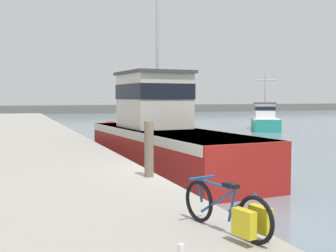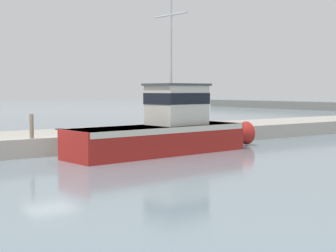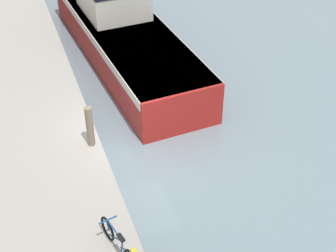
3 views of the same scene
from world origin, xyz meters
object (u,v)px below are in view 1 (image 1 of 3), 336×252
at_px(fishing_boat_main, 160,134).
at_px(bicycle_touring, 234,212).
at_px(mooring_post, 149,149).
at_px(boat_orange_near, 265,119).

relative_size(fishing_boat_main, bicycle_touring, 7.48).
height_order(fishing_boat_main, mooring_post, fishing_boat_main).
bearing_deg(bicycle_touring, mooring_post, 73.77).
bearing_deg(bicycle_touring, fishing_boat_main, 62.11).
height_order(fishing_boat_main, boat_orange_near, fishing_boat_main).
height_order(fishing_boat_main, bicycle_touring, fishing_boat_main).
xyz_separation_m(boat_orange_near, bicycle_touring, (-17.80, -26.16, 0.42)).
bearing_deg(fishing_boat_main, boat_orange_near, 41.11).
bearing_deg(boat_orange_near, bicycle_touring, -95.59).
distance_m(boat_orange_near, mooring_post, 28.12).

